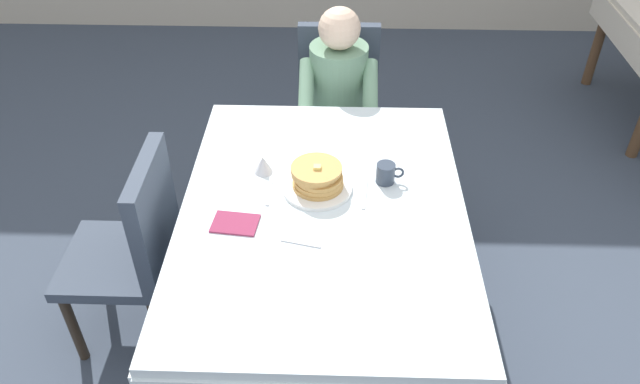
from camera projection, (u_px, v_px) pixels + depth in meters
name	position (u px, v px, depth m)	size (l,w,h in m)	color
ground_plane	(323.00, 329.00, 2.83)	(14.00, 14.00, 0.00)	#3D4756
dining_table_main	(323.00, 225.00, 2.42)	(1.12, 1.52, 0.74)	silver
chair_diner	(338.00, 100.00, 3.40)	(0.44, 0.45, 0.93)	#384251
diner_person	(338.00, 92.00, 3.19)	(0.40, 0.43, 1.12)	gray
chair_left_side	(136.00, 243.00, 2.51)	(0.45, 0.44, 0.93)	#384251
plate_breakfast	(317.00, 188.00, 2.44)	(0.28, 0.28, 0.02)	white
breakfast_stack	(317.00, 177.00, 2.41)	(0.21, 0.21, 0.10)	tan
cup_coffee	(386.00, 173.00, 2.46)	(0.11, 0.08, 0.08)	#333D4C
syrup_pitcher	(263.00, 164.00, 2.52)	(0.08, 0.08, 0.07)	silver
fork_left_of_plate	(269.00, 191.00, 2.44)	(0.18, 0.01, 0.01)	silver
knife_right_of_plate	(365.00, 193.00, 2.43)	(0.20, 0.01, 0.01)	silver
spoon_near_edge	(301.00, 243.00, 2.20)	(0.15, 0.01, 0.01)	silver
napkin_folded	(235.00, 223.00, 2.28)	(0.17, 0.12, 0.01)	#8C2D4C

